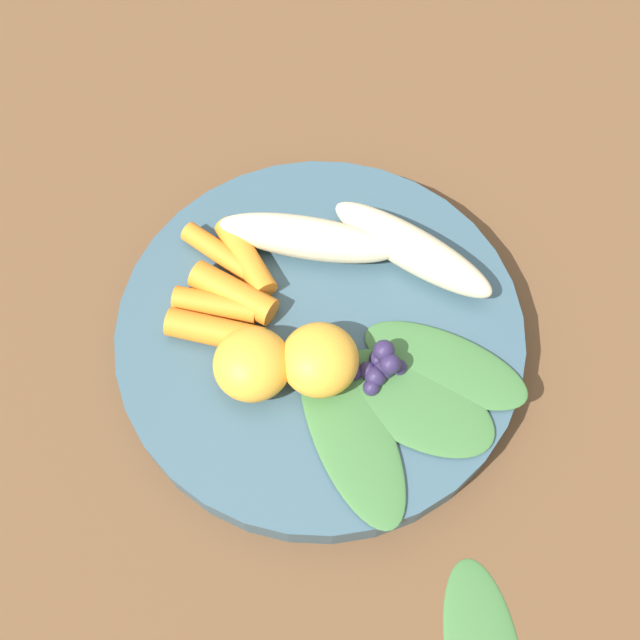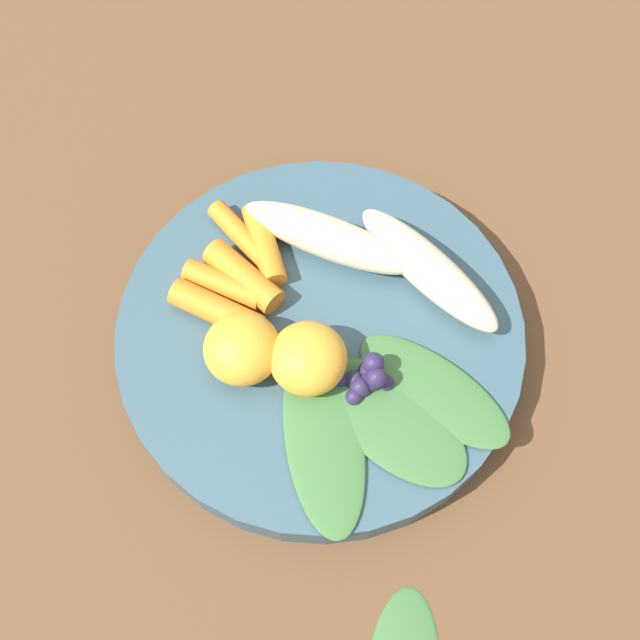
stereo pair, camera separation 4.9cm
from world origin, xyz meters
name	(u,v)px [view 2 (the right image)]	position (x,y,z in m)	size (l,w,h in m)	color
ground_plane	(320,344)	(0.00, 0.00, 0.00)	(2.40, 2.40, 0.00)	brown
bowl	(320,335)	(0.00, 0.00, 0.01)	(0.27, 0.27, 0.03)	#385666
banana_peeled_left	(328,237)	(-0.03, 0.05, 0.04)	(0.12, 0.03, 0.03)	beige
banana_peeled_right	(428,269)	(0.04, 0.07, 0.04)	(0.12, 0.03, 0.03)	beige
orange_segment_near	(308,358)	(0.01, -0.03, 0.05)	(0.05, 0.05, 0.04)	#F4A833
orange_segment_far	(242,349)	(-0.03, -0.05, 0.05)	(0.05, 0.05, 0.04)	#F4A833
carrot_front	(264,244)	(-0.06, 0.03, 0.04)	(0.02, 0.02, 0.06)	orange
carrot_mid_left	(242,236)	(-0.08, 0.03, 0.04)	(0.01, 0.01, 0.06)	orange
carrot_mid_right	(242,279)	(-0.06, 0.00, 0.04)	(0.02, 0.02, 0.06)	orange
carrot_rear	(224,284)	(-0.07, -0.01, 0.04)	(0.02, 0.02, 0.06)	orange
carrot_small	(217,310)	(-0.06, -0.03, 0.04)	(0.02, 0.02, 0.06)	orange
blueberry_pile	(367,379)	(0.05, -0.02, 0.04)	(0.04, 0.03, 0.03)	#2D234C
kale_leaf_left	(323,435)	(0.04, -0.06, 0.03)	(0.13, 0.05, 0.01)	#3D7038
kale_leaf_right	(393,420)	(0.07, -0.03, 0.03)	(0.11, 0.06, 0.01)	#3D7038
kale_leaf_rear	(434,390)	(0.09, 0.00, 0.03)	(0.11, 0.05, 0.01)	#3D7038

